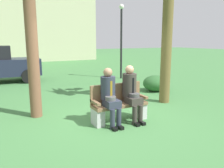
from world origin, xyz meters
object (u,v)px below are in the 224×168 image
object	(u,v)px
shrub_near_bench	(155,83)
street_lamp	(121,34)
park_bench	(119,105)
seated_man_right	(131,91)
seated_man_left	(110,94)

from	to	relation	value
shrub_near_bench	street_lamp	bearing A→B (deg)	84.54
park_bench	shrub_near_bench	bearing A→B (deg)	37.75
seated_man_right	shrub_near_bench	xyz separation A→B (m)	(2.57, 2.32, -0.44)
seated_man_right	street_lamp	world-z (taller)	street_lamp
street_lamp	shrub_near_bench	bearing A→B (deg)	-95.46
seated_man_right	shrub_near_bench	size ratio (longest dim) A/B	1.38
park_bench	seated_man_right	xyz separation A→B (m)	(0.28, -0.12, 0.35)
street_lamp	seated_man_right	bearing A→B (deg)	-117.58
seated_man_left	seated_man_right	size ratio (longest dim) A/B	0.98
seated_man_right	street_lamp	bearing A→B (deg)	62.42
shrub_near_bench	park_bench	bearing A→B (deg)	-142.25
park_bench	street_lamp	distance (m)	6.49
park_bench	street_lamp	bearing A→B (deg)	59.66
seated_man_left	seated_man_right	bearing A→B (deg)	0.26
park_bench	seated_man_left	distance (m)	0.47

